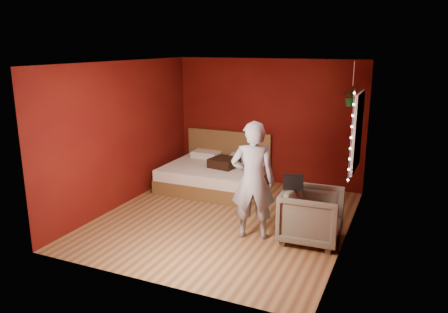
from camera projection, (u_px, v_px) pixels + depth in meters
floor at (225, 218)px, 7.43m from camera, size 4.50×4.50×0.00m
room_walls at (225, 121)px, 7.01m from camera, size 4.04×4.54×2.62m
window at (357, 132)px, 7.09m from camera, size 0.05×0.97×1.27m
fairy_lights at (351, 138)px, 6.63m from camera, size 0.04×0.04×1.45m
bed at (215, 174)px, 9.00m from camera, size 1.92×1.64×1.06m
person at (253, 181)px, 6.50m from camera, size 0.76×0.62×1.81m
armchair at (312, 216)px, 6.50m from camera, size 0.92×0.89×0.80m
handbag at (293, 182)px, 6.43m from camera, size 0.32×0.22×0.21m
throw_pillow at (224, 163)px, 8.75m from camera, size 0.58×0.58×0.18m
hanging_plant at (352, 96)px, 7.41m from camera, size 0.36×0.32×0.75m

